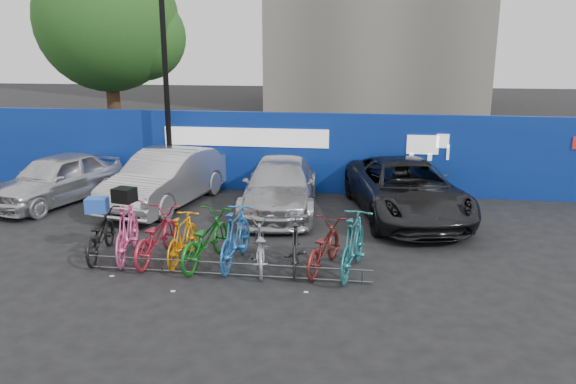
% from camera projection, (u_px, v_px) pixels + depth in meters
% --- Properties ---
extents(ground, '(100.00, 100.00, 0.00)m').
position_uv_depth(ground, '(234.00, 265.00, 11.41)').
color(ground, black).
rests_on(ground, ground).
extents(hoarding, '(22.00, 0.18, 2.40)m').
position_uv_depth(hoarding, '(279.00, 152.00, 16.85)').
color(hoarding, navy).
rests_on(hoarding, ground).
extents(tree, '(5.40, 5.20, 7.80)m').
position_uv_depth(tree, '(114.00, 24.00, 20.66)').
color(tree, '#382314').
rests_on(tree, ground).
extents(lamppost, '(0.25, 0.50, 6.11)m').
position_uv_depth(lamppost, '(166.00, 83.00, 16.18)').
color(lamppost, black).
rests_on(lamppost, ground).
extents(bike_rack, '(5.60, 0.03, 0.30)m').
position_uv_depth(bike_rack, '(226.00, 269.00, 10.79)').
color(bike_rack, '#595B60').
rests_on(bike_rack, ground).
extents(car_0, '(2.80, 4.42, 1.40)m').
position_uv_depth(car_0, '(56.00, 179.00, 15.69)').
color(car_0, silver).
rests_on(car_0, ground).
extents(car_1, '(2.48, 4.89, 1.54)m').
position_uv_depth(car_1, '(167.00, 178.00, 15.45)').
color(car_1, '#ACABB1').
rests_on(car_1, ground).
extents(car_2, '(2.24, 4.78, 1.35)m').
position_uv_depth(car_2, '(280.00, 186.00, 14.99)').
color(car_2, '#ABACB1').
rests_on(car_2, ground).
extents(car_3, '(3.47, 5.63, 1.46)m').
position_uv_depth(car_3, '(406.00, 189.00, 14.44)').
color(car_3, black).
rests_on(car_3, ground).
extents(bike_0, '(0.94, 1.93, 0.97)m').
position_uv_depth(bike_0, '(100.00, 234.00, 11.76)').
color(bike_0, black).
rests_on(bike_0, ground).
extents(bike_1, '(0.96, 2.10, 1.22)m').
position_uv_depth(bike_1, '(127.00, 230.00, 11.63)').
color(bike_1, '#F25596').
rests_on(bike_1, ground).
extents(bike_2, '(0.81, 2.01, 1.04)m').
position_uv_depth(bike_2, '(156.00, 236.00, 11.56)').
color(bike_2, '#B21F35').
rests_on(bike_2, ground).
extents(bike_3, '(0.55, 1.70, 1.01)m').
position_uv_depth(bike_3, '(183.00, 238.00, 11.48)').
color(bike_3, '#FF9705').
rests_on(bike_3, ground).
extents(bike_4, '(1.07, 2.10, 1.05)m').
position_uv_depth(bike_4, '(205.00, 239.00, 11.35)').
color(bike_4, '#126919').
rests_on(bike_4, ground).
extents(bike_5, '(0.69, 2.01, 1.19)m').
position_uv_depth(bike_5, '(236.00, 237.00, 11.27)').
color(bike_5, '#2060AC').
rests_on(bike_5, ground).
extents(bike_6, '(1.00, 1.91, 0.95)m').
position_uv_depth(bike_6, '(259.00, 245.00, 11.15)').
color(bike_6, '#94959A').
rests_on(bike_6, ground).
extents(bike_7, '(0.67, 1.76, 1.03)m').
position_uv_depth(bike_7, '(295.00, 244.00, 11.09)').
color(bike_7, '#262528').
rests_on(bike_7, ground).
extents(bike_8, '(1.06, 1.92, 0.96)m').
position_uv_depth(bike_8, '(323.00, 246.00, 11.07)').
color(bike_8, maroon).
rests_on(bike_8, ground).
extents(bike_9, '(0.93, 2.09, 1.21)m').
position_uv_depth(bike_9, '(353.00, 244.00, 10.84)').
color(bike_9, '#206971').
rests_on(bike_9, ground).
extents(cargo_crate, '(0.47, 0.39, 0.30)m').
position_uv_depth(cargo_crate, '(97.00, 205.00, 11.59)').
color(cargo_crate, blue).
rests_on(cargo_crate, bike_0).
extents(cargo_topcase, '(0.47, 0.44, 0.30)m').
position_uv_depth(cargo_topcase, '(124.00, 195.00, 11.43)').
color(cargo_topcase, black).
rests_on(cargo_topcase, bike_1).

